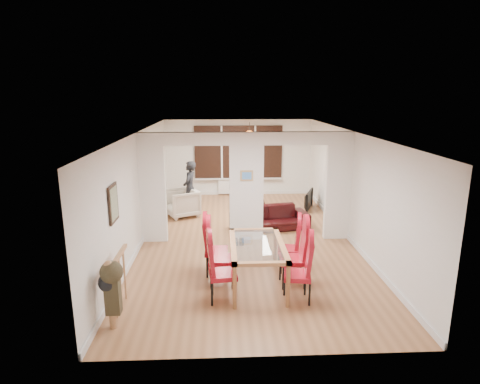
{
  "coord_description": "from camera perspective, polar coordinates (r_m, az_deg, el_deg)",
  "views": [
    {
      "loc": [
        -0.58,
        -9.21,
        3.46
      ],
      "look_at": [
        -0.12,
        0.6,
        1.04
      ],
      "focal_mm": 30.0,
      "sensor_mm": 36.0,
      "label": 1
    }
  ],
  "objects": [
    {
      "name": "shoes",
      "position": [
        9.51,
        -0.21,
        -7.15
      ],
      "size": [
        0.25,
        0.27,
        0.1
      ],
      "primitive_type": null,
      "color": "black",
      "rests_on": "floor"
    },
    {
      "name": "bowl",
      "position": [
        12.28,
        2.18,
        -1.23
      ],
      "size": [
        0.21,
        0.21,
        0.05
      ],
      "primitive_type": "imported",
      "color": "black",
      "rests_on": "coffee_table"
    },
    {
      "name": "dining_chair_lb",
      "position": [
        7.43,
        -2.63,
        -8.91
      ],
      "size": [
        0.48,
        0.48,
        1.18
      ],
      "primitive_type": null,
      "rotation": [
        0.0,
        0.0,
        -0.02
      ],
      "color": "maroon",
      "rests_on": "floor"
    },
    {
      "name": "sofa",
      "position": [
        10.53,
        4.24,
        -3.68
      ],
      "size": [
        2.12,
        1.16,
        0.59
      ],
      "primitive_type": "imported",
      "rotation": [
        0.0,
        0.0,
        0.19
      ],
      "color": "black",
      "rests_on": "floor"
    },
    {
      "name": "coffee_table",
      "position": [
        12.36,
        1.04,
        -1.81
      ],
      "size": [
        1.12,
        0.69,
        0.24
      ],
      "primitive_type": null,
      "rotation": [
        0.0,
        0.0,
        -0.17
      ],
      "color": "black",
      "rests_on": "floor"
    },
    {
      "name": "pillar_photo",
      "position": [
        9.32,
        0.95,
        2.34
      ],
      "size": [
        0.3,
        0.03,
        0.25
      ],
      "primitive_type": "cube",
      "color": "#4C8CD8",
      "rests_on": "divider_wall"
    },
    {
      "name": "dining_chair_lc",
      "position": [
        7.88,
        -3.37,
        -7.8
      ],
      "size": [
        0.45,
        0.45,
        1.11
      ],
      "primitive_type": null,
      "rotation": [
        0.0,
        0.0,
        -0.03
      ],
      "color": "maroon",
      "rests_on": "floor"
    },
    {
      "name": "stair_newel",
      "position": [
        6.88,
        -16.82,
        -11.8
      ],
      "size": [
        0.4,
        1.2,
        1.1
      ],
      "primitive_type": null,
      "color": "#A9774D",
      "rests_on": "floor"
    },
    {
      "name": "bottle",
      "position": [
        12.34,
        1.25,
        -0.54
      ],
      "size": [
        0.08,
        0.08,
        0.3
      ],
      "primitive_type": "cylinder",
      "color": "#143F19",
      "rests_on": "coffee_table"
    },
    {
      "name": "dining_chair_ra",
      "position": [
        6.95,
        8.17,
        -10.98
      ],
      "size": [
        0.51,
        0.51,
        1.11
      ],
      "primitive_type": null,
      "rotation": [
        0.0,
        0.0,
        -0.16
      ],
      "color": "maroon",
      "rests_on": "floor"
    },
    {
      "name": "dining_chair_la",
      "position": [
        6.9,
        -2.45,
        -10.95
      ],
      "size": [
        0.5,
        0.5,
        1.13
      ],
      "primitive_type": null,
      "rotation": [
        0.0,
        0.0,
        0.11
      ],
      "color": "maroon",
      "rests_on": "floor"
    },
    {
      "name": "dining_chair_rb",
      "position": [
        7.48,
        7.51,
        -8.86
      ],
      "size": [
        0.49,
        0.49,
        1.18
      ],
      "primitive_type": null,
      "rotation": [
        0.0,
        0.0,
        -0.04
      ],
      "color": "maroon",
      "rests_on": "floor"
    },
    {
      "name": "television",
      "position": [
        12.44,
        9.37,
        -1.1
      ],
      "size": [
        0.97,
        0.5,
        0.58
      ],
      "primitive_type": "imported",
      "rotation": [
        0.0,
        0.0,
        1.19
      ],
      "color": "black",
      "rests_on": "floor"
    },
    {
      "name": "dining_chair_rc",
      "position": [
        8.08,
        6.94,
        -7.57
      ],
      "size": [
        0.48,
        0.48,
        1.04
      ],
      "primitive_type": null,
      "rotation": [
        0.0,
        0.0,
        -0.18
      ],
      "color": "maroon",
      "rests_on": "floor"
    },
    {
      "name": "bay_window_blinds",
      "position": [
        13.8,
        -0.23,
        5.7
      ],
      "size": [
        3.0,
        0.08,
        1.8
      ],
      "primitive_type": "cube",
      "color": "black",
      "rests_on": "room_walls"
    },
    {
      "name": "dining_table",
      "position": [
        7.48,
        2.43,
        -10.24
      ],
      "size": [
        0.98,
        1.74,
        0.82
      ],
      "primitive_type": null,
      "color": "#945E36",
      "rests_on": "floor"
    },
    {
      "name": "pendant_light",
      "position": [
        12.61,
        1.37,
        7.9
      ],
      "size": [
        0.36,
        0.36,
        0.36
      ],
      "primitive_type": "sphere",
      "color": "orange",
      "rests_on": "room_walls"
    },
    {
      "name": "armchair",
      "position": [
        11.64,
        -8.28,
        -1.56
      ],
      "size": [
        1.14,
        1.15,
        0.79
      ],
      "primitive_type": "imported",
      "rotation": [
        0.0,
        0.0,
        -1.12
      ],
      "color": "beige",
      "rests_on": "floor"
    },
    {
      "name": "room_walls",
      "position": [
        9.48,
        0.91,
        0.68
      ],
      "size": [
        5.0,
        9.0,
        2.6
      ],
      "primitive_type": null,
      "color": "silver",
      "rests_on": "floor"
    },
    {
      "name": "divider_wall",
      "position": [
        9.48,
        0.91,
        0.68
      ],
      "size": [
        5.0,
        0.18,
        2.6
      ],
      "primitive_type": "cube",
      "color": "white",
      "rests_on": "floor"
    },
    {
      "name": "radiator",
      "position": [
        13.98,
        -0.22,
        0.8
      ],
      "size": [
        1.4,
        0.08,
        0.5
      ],
      "primitive_type": "cube",
      "color": "white",
      "rests_on": "floor"
    },
    {
      "name": "wall_poster",
      "position": [
        7.31,
        -17.58,
        -1.56
      ],
      "size": [
        0.04,
        0.52,
        0.67
      ],
      "primitive_type": "cube",
      "color": "gray",
      "rests_on": "room_walls"
    },
    {
      "name": "floor",
      "position": [
        9.85,
        0.88,
        -6.7
      ],
      "size": [
        5.0,
        9.0,
        0.01
      ],
      "primitive_type": "cube",
      "color": "#99643D",
      "rests_on": "ground"
    },
    {
      "name": "person",
      "position": [
        11.68,
        -7.14,
        0.54
      ],
      "size": [
        0.65,
        0.5,
        1.58
      ],
      "primitive_type": "imported",
      "rotation": [
        0.0,
        0.0,
        -1.79
      ],
      "color": "black",
      "rests_on": "floor"
    }
  ]
}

